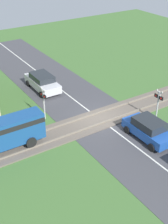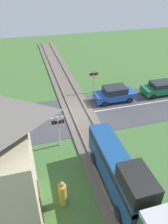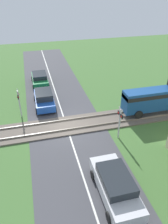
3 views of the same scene
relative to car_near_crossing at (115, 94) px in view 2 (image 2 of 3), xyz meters
name	(u,v)px [view 2 (image 2 of 3)]	position (x,y,z in m)	size (l,w,h in m)	color
ground_plane	(79,114)	(4.04, 1.44, -0.81)	(60.00, 60.00, 0.00)	#426B33
road_surface	(79,114)	(4.04, 1.44, -0.80)	(48.00, 6.40, 0.02)	#424247
track_bed	(79,113)	(4.04, 1.44, -0.74)	(2.80, 48.00, 0.24)	#665B51
car_near_crossing	(115,94)	(0.00, 0.00, 0.00)	(4.05, 1.91, 1.56)	#1E4CA8
car_behind_queue	(161,88)	(-5.28, 0.00, -0.06)	(3.99, 1.89, 1.41)	#197038
crossing_signal_west_approach	(94,78)	(1.49, -2.26, 0.96)	(0.90, 0.18, 2.73)	#B7B7B7
crossing_signal_east_approach	(58,126)	(6.58, 5.14, 0.96)	(0.90, 0.18, 2.73)	#B7B7B7
pedestrian_by_station	(63,194)	(7.28, 10.11, 0.01)	(0.44, 0.44, 1.79)	gold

